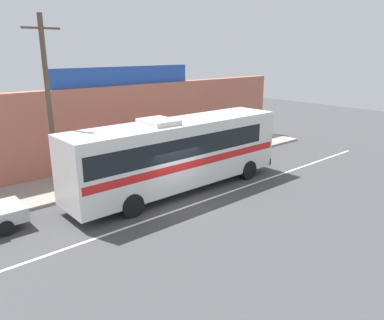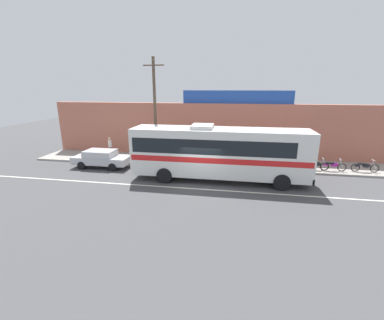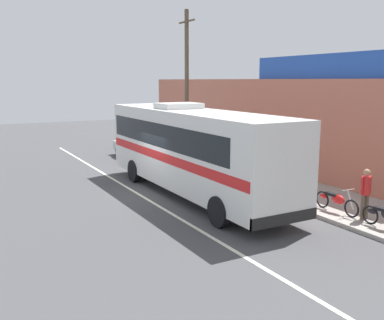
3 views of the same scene
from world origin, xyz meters
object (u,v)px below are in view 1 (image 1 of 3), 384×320
Objects in this scene: intercity_bus at (177,151)px; pedestrian_far_right at (128,156)px; motorcycle_purple at (261,138)px; pedestrian_by_curb at (217,139)px; motorcycle_blue at (231,146)px; motorcycle_orange at (243,143)px; motorcycle_black at (208,151)px; utility_pole at (50,109)px.

pedestrian_far_right is at bearing 96.12° from intercity_bus.
motorcycle_purple is 1.11× the size of pedestrian_by_curb.
pedestrian_by_curb reaches higher than motorcycle_blue.
pedestrian_by_curb reaches higher than motorcycle_orange.
intercity_bus is at bearing -151.41° from pedestrian_by_curb.
motorcycle_purple is at bearing 3.67° from motorcycle_orange.
intercity_bus is 7.89m from motorcycle_blue.
motorcycle_black is 5.55m from pedestrian_far_right.
motorcycle_purple is (3.43, 0.12, 0.00)m from motorcycle_blue.
utility_pole is at bearing -177.80° from motorcycle_purple.
utility_pole reaches higher than motorcycle_blue.
motorcycle_purple and motorcycle_orange have the same top height.
motorcycle_black is 1.14× the size of pedestrian_by_curb.
motorcycle_purple is (15.66, 0.60, -3.81)m from utility_pole.
intercity_bus is 7.19× the size of pedestrian_far_right.
motorcycle_blue is at bearing 2.26° from utility_pole.
motorcycle_black is (-3.28, 0.06, 0.00)m from motorcycle_orange.
pedestrian_far_right is 6.52m from pedestrian_by_curb.
motorcycle_purple is (10.55, 3.15, -1.50)m from intercity_bus.
motorcycle_purple is at bearing -1.96° from pedestrian_by_curb.
pedestrian_by_curb is at bearing 165.55° from motorcycle_blue.
utility_pole is (-5.11, 2.55, 2.31)m from intercity_bus.
utility_pole is 11.66m from pedestrian_by_curb.
utility_pole is 4.77× the size of pedestrian_by_curb.
intercity_bus is at bearing -83.88° from pedestrian_far_right.
pedestrian_by_curb is at bearing -5.48° from pedestrian_far_right.
pedestrian_by_curb reaches higher than motorcycle_black.
motorcycle_black is at bearing 179.00° from motorcycle_orange.
pedestrian_by_curb is at bearing 172.51° from motorcycle_orange.
motorcycle_orange is 3.28m from motorcycle_black.
utility_pole is at bearing -177.74° from motorcycle_blue.
motorcycle_blue is 1.20m from motorcycle_orange.
utility_pole reaches higher than pedestrian_by_curb.
motorcycle_blue is at bearing 178.85° from motorcycle_orange.
motorcycle_blue is 1.23m from pedestrian_by_curb.
pedestrian_by_curb is (6.49, -0.62, 0.06)m from pedestrian_far_right.
intercity_bus is 6.15× the size of motorcycle_purple.
motorcycle_orange is 2.34m from pedestrian_by_curb.
intercity_bus is 4.07m from pedestrian_far_right.
utility_pole reaches higher than motorcycle_orange.
intercity_bus is at bearing -26.53° from utility_pole.
motorcycle_purple is 0.97× the size of motorcycle_black.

